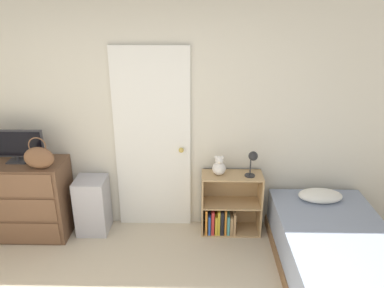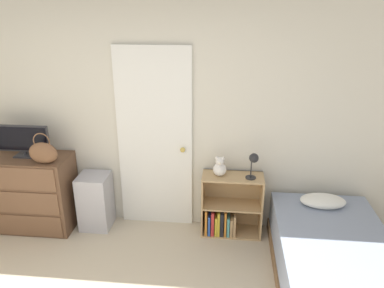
{
  "view_description": "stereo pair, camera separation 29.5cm",
  "coord_description": "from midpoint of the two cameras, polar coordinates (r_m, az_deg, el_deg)",
  "views": [
    {
      "loc": [
        0.52,
        -1.72,
        2.49
      ],
      "look_at": [
        0.45,
        1.87,
        1.09
      ],
      "focal_mm": 35.0,
      "sensor_mm": 36.0,
      "label": 1
    },
    {
      "loc": [
        0.82,
        -1.7,
        2.49
      ],
      "look_at": [
        0.45,
        1.87,
        1.09
      ],
      "focal_mm": 35.0,
      "sensor_mm": 36.0,
      "label": 2
    }
  ],
  "objects": [
    {
      "name": "bookshelf",
      "position": [
        4.29,
        7.35,
        -10.16
      ],
      "size": [
        0.66,
        0.3,
        0.71
      ],
      "color": "tan",
      "rests_on": "ground_plane"
    },
    {
      "name": "door_closed",
      "position": [
        4.13,
        -3.64,
        0.51
      ],
      "size": [
        0.83,
        0.09,
        2.06
      ],
      "color": "white",
      "rests_on": "ground_plane"
    },
    {
      "name": "desk_lamp",
      "position": [
        3.97,
        11.45,
        -2.56
      ],
      "size": [
        0.13,
        0.12,
        0.29
      ],
      "color": "#262628",
      "rests_on": "bookshelf"
    },
    {
      "name": "handbag",
      "position": [
        4.13,
        -19.87,
        -1.27
      ],
      "size": [
        0.31,
        0.12,
        0.34
      ],
      "color": "brown",
      "rests_on": "dresser"
    },
    {
      "name": "bed",
      "position": [
        3.83,
        23.15,
        -16.69
      ],
      "size": [
        1.04,
        1.88,
        0.59
      ],
      "color": "brown",
      "rests_on": "ground_plane"
    },
    {
      "name": "dresser",
      "position": [
        4.62,
        -21.94,
        -6.85
      ],
      "size": [
        1.0,
        0.48,
        0.87
      ],
      "color": "brown",
      "rests_on": "ground_plane"
    },
    {
      "name": "tv",
      "position": [
        4.39,
        -22.66,
        0.53
      ],
      "size": [
        0.59,
        0.16,
        0.36
      ],
      "color": "#2D2D33",
      "rests_on": "dresser"
    },
    {
      "name": "wall_back",
      "position": [
        4.1,
        -3.78,
        3.96
      ],
      "size": [
        10.0,
        0.06,
        2.55
      ],
      "color": "beige",
      "rests_on": "ground_plane"
    },
    {
      "name": "storage_bin",
      "position": [
        4.44,
        -12.64,
        -8.53
      ],
      "size": [
        0.34,
        0.34,
        0.65
      ],
      "color": "#ADADB7",
      "rests_on": "ground_plane"
    },
    {
      "name": "teddy_bear",
      "position": [
        4.03,
        6.34,
        -3.61
      ],
      "size": [
        0.15,
        0.15,
        0.22
      ],
      "color": "silver",
      "rests_on": "bookshelf"
    }
  ]
}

